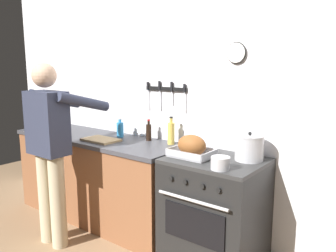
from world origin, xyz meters
TOP-DOWN VIEW (x-y plane):
  - wall_back at (-0.00, 1.35)m, footprint 6.00×0.13m
  - counter_block at (-1.20, 0.99)m, footprint 2.03×0.65m
  - stove at (0.22, 0.99)m, footprint 0.76×0.67m
  - person_cook at (-1.12, 0.37)m, footprint 0.51×0.63m
  - roasting_pan at (0.03, 0.93)m, footprint 0.35×0.26m
  - stock_pot at (0.45, 1.12)m, footprint 0.23×0.23m
  - saucepan at (0.39, 0.76)m, footprint 0.14×0.14m
  - cutting_board at (-1.02, 0.88)m, footprint 0.36×0.24m
  - bottle_cooking_oil at (-0.38, 1.18)m, footprint 0.07×0.07m
  - bottle_soy_sauce at (-0.65, 1.18)m, footprint 0.05×0.05m
  - bottle_dish_soap at (-1.00, 1.12)m, footprint 0.07×0.07m

SIDE VIEW (x-z plane):
  - stove at x=0.22m, z-range 0.00..0.90m
  - counter_block at x=-1.20m, z-range 0.00..0.90m
  - cutting_board at x=-1.02m, z-range 0.90..0.92m
  - saucepan at x=0.39m, z-range 0.90..0.99m
  - person_cook at x=-1.12m, z-range 0.12..1.78m
  - roasting_pan at x=0.03m, z-range 0.89..1.07m
  - bottle_dish_soap at x=-1.00m, z-range 0.88..1.08m
  - bottle_soy_sauce at x=-0.65m, z-range 0.88..1.10m
  - stock_pot at x=0.45m, z-range 0.89..1.12m
  - bottle_cooking_oil at x=-0.38m, z-range 0.88..1.14m
  - wall_back at x=0.00m, z-range 0.00..2.60m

